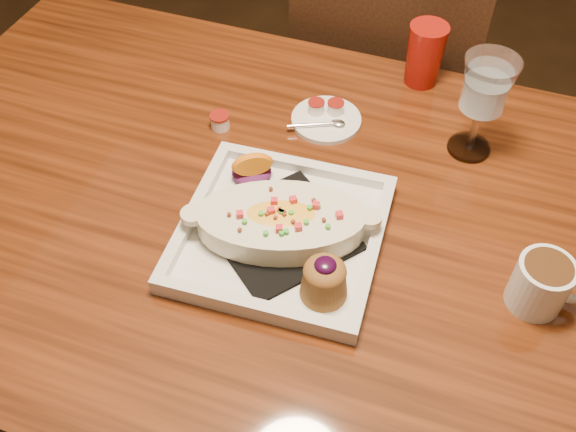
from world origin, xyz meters
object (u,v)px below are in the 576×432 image
(table, at_px, (302,254))
(coffee_mug, at_px, (543,283))
(saucer, at_px, (325,117))
(goblet, at_px, (485,90))
(plate, at_px, (284,229))
(red_tumbler, at_px, (425,55))
(chair_far, at_px, (384,97))

(table, height_order, coffee_mug, coffee_mug)
(coffee_mug, relative_size, saucer, 0.88)
(goblet, height_order, saucer, goblet)
(plate, height_order, goblet, goblet)
(plate, bearing_deg, saucer, 91.62)
(goblet, relative_size, red_tumbler, 1.53)
(coffee_mug, distance_m, saucer, 0.48)
(chair_far, height_order, coffee_mug, chair_far)
(coffee_mug, height_order, saucer, coffee_mug)
(table, bearing_deg, chair_far, 90.00)
(goblet, bearing_deg, chair_far, 119.48)
(goblet, bearing_deg, red_tumbler, 126.87)
(table, distance_m, saucer, 0.25)
(table, distance_m, goblet, 0.40)
(coffee_mug, height_order, red_tumbler, red_tumbler)
(table, relative_size, plate, 4.75)
(coffee_mug, bearing_deg, saucer, 137.72)
(chair_far, xyz_separation_m, red_tumbler, (0.10, -0.23, 0.30))
(coffee_mug, bearing_deg, table, 165.62)
(saucer, bearing_deg, goblet, 3.11)
(plate, xyz_separation_m, goblet, (0.23, 0.30, 0.10))
(goblet, distance_m, red_tumbler, 0.21)
(chair_far, bearing_deg, plate, 89.08)
(chair_far, bearing_deg, saucer, 84.90)
(saucer, distance_m, red_tumbler, 0.23)
(coffee_mug, relative_size, red_tumbler, 0.92)
(goblet, xyz_separation_m, saucer, (-0.26, -0.01, -0.12))
(plate, relative_size, goblet, 1.72)
(red_tumbler, bearing_deg, saucer, -128.37)
(table, distance_m, plate, 0.14)
(coffee_mug, bearing_deg, red_tumbler, 112.19)
(plate, relative_size, saucer, 2.51)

